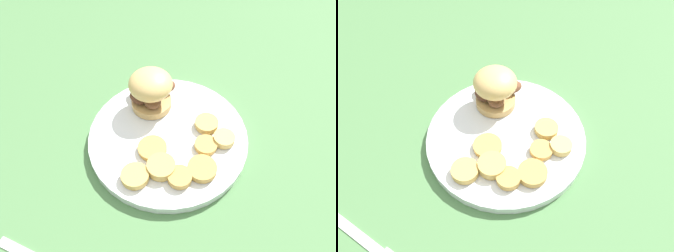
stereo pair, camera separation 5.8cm
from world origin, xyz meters
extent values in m
plane|color=#4C7A47|center=(0.00, 0.00, 0.00)|extent=(4.00, 4.00, 0.00)
cylinder|color=white|center=(0.00, 0.00, 0.01)|extent=(0.29, 0.29, 0.02)
torus|color=white|center=(0.00, 0.00, 0.02)|extent=(0.29, 0.29, 0.01)
cylinder|color=tan|center=(0.07, 0.03, 0.03)|extent=(0.08, 0.08, 0.02)
ellipsoid|color=#563323|center=(0.07, 0.05, 0.05)|extent=(0.04, 0.04, 0.02)
ellipsoid|color=brown|center=(0.09, 0.02, 0.04)|extent=(0.04, 0.04, 0.01)
ellipsoid|color=brown|center=(0.07, 0.03, 0.04)|extent=(0.04, 0.04, 0.02)
ellipsoid|color=brown|center=(0.08, 0.03, 0.04)|extent=(0.05, 0.04, 0.02)
ellipsoid|color=brown|center=(0.10, 0.04, 0.05)|extent=(0.05, 0.06, 0.02)
ellipsoid|color=brown|center=(0.10, 0.00, 0.05)|extent=(0.05, 0.05, 0.02)
ellipsoid|color=brown|center=(0.06, 0.03, 0.05)|extent=(0.05, 0.05, 0.02)
ellipsoid|color=#DBB26B|center=(0.07, 0.03, 0.08)|extent=(0.08, 0.08, 0.05)
cylinder|color=#DBB766|center=(-0.02, -0.10, 0.03)|extent=(0.04, 0.04, 0.01)
cylinder|color=tan|center=(-0.09, -0.01, 0.03)|extent=(0.04, 0.04, 0.01)
cylinder|color=tan|center=(-0.03, 0.03, 0.02)|extent=(0.05, 0.05, 0.01)
cylinder|color=tan|center=(-0.07, 0.02, 0.03)|extent=(0.05, 0.05, 0.02)
cylinder|color=tan|center=(0.02, -0.07, 0.03)|extent=(0.04, 0.04, 0.01)
cylinder|color=tan|center=(-0.03, -0.07, 0.02)|extent=(0.04, 0.04, 0.01)
cylinder|color=tan|center=(-0.09, 0.06, 0.03)|extent=(0.05, 0.05, 0.01)
cylinder|color=tan|center=(-0.08, -0.05, 0.03)|extent=(0.05, 0.05, 0.01)
camera|label=1|loc=(-0.36, 0.03, 0.51)|focal=35.00mm
camera|label=2|loc=(-0.36, -0.03, 0.51)|focal=35.00mm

